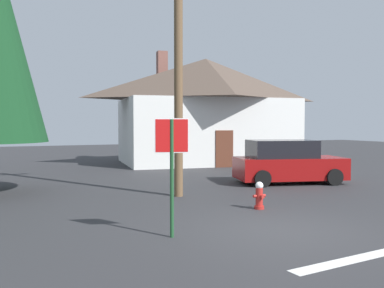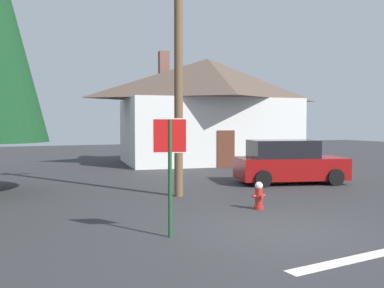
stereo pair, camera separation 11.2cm
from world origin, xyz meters
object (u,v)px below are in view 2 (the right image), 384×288
object	(u,v)px
fire_hydrant	(259,196)
utility_pole	(178,46)
stop_sign_near	(170,153)
parked_car	(288,163)
house	(207,109)

from	to	relation	value
fire_hydrant	utility_pole	bearing A→B (deg)	113.28
stop_sign_near	fire_hydrant	size ratio (longest dim) A/B	3.25
utility_pole	parked_car	size ratio (longest dim) A/B	2.04
utility_pole	parked_car	bearing A→B (deg)	12.16
fire_hydrant	house	size ratio (longest dim) A/B	0.07
utility_pole	parked_car	xyz separation A→B (m)	(5.14, 1.11, -4.02)
stop_sign_near	house	world-z (taller)	house
stop_sign_near	parked_car	xyz separation A→B (m)	(7.20, 5.72, -0.95)
house	stop_sign_near	bearing A→B (deg)	-118.47
fire_hydrant	parked_car	distance (m)	5.58
utility_pole	house	world-z (taller)	utility_pole
utility_pole	house	bearing A→B (deg)	59.75
fire_hydrant	house	xyz separation A→B (m)	(4.97, 13.49, 2.89)
stop_sign_near	utility_pole	xyz separation A→B (m)	(2.07, 4.61, 3.07)
fire_hydrant	parked_car	bearing A→B (deg)	45.43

